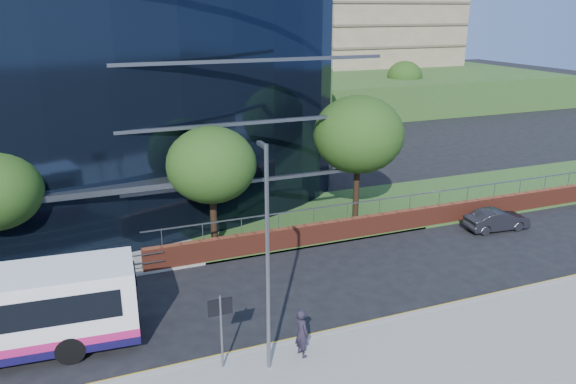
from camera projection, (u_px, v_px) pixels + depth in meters
name	position (u px, v px, depth m)	size (l,w,h in m)	color
ground	(86.00, 374.00, 19.53)	(200.00, 200.00, 0.00)	black
yellow_line_inner	(87.00, 384.00, 18.96)	(80.00, 0.08, 0.01)	gold
grass_verge	(453.00, 197.00, 37.70)	(36.00, 8.00, 0.12)	#2D511E
retaining_wall	(438.00, 215.00, 32.85)	(34.00, 0.40, 2.11)	maroon
apartment_block	(298.00, 17.00, 77.89)	(60.00, 42.00, 30.00)	#2D511E
street_sign	(221.00, 316.00, 19.06)	(0.85, 0.09, 2.80)	slate
tree_far_c	(211.00, 165.00, 28.54)	(4.62, 4.62, 6.51)	black
tree_far_d	(358.00, 135.00, 32.40)	(5.28, 5.28, 7.44)	black
tree_dist_e	(291.00, 81.00, 61.91)	(4.62, 4.62, 6.51)	black
tree_dist_f	(405.00, 76.00, 69.43)	(4.29, 4.29, 6.05)	black
streetlight_east	(267.00, 254.00, 18.36)	(0.15, 0.77, 8.00)	slate
parked_car	(497.00, 220.00, 32.08)	(1.30, 3.72, 1.23)	black
pedestrian	(302.00, 333.00, 20.05)	(0.67, 0.44, 1.84)	black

